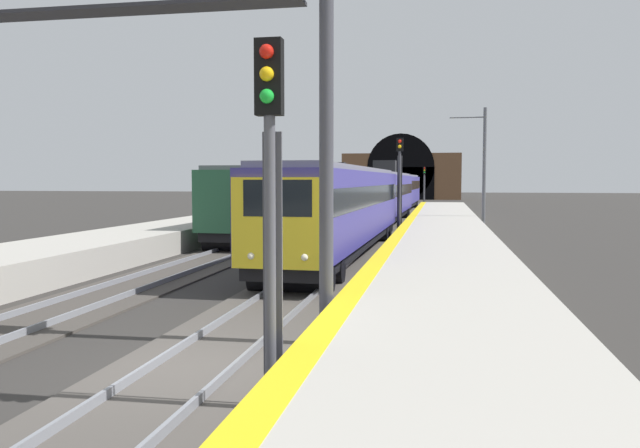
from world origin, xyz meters
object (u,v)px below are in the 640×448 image
Objects in this scene: railway_signal_far at (424,181)px; railway_signal_near at (270,190)px; railway_signal_mid at (400,180)px; catenary_mast_near at (484,168)px; train_adjacent_platform at (313,194)px; overhead_signal_gantry at (111,62)px; train_main_approaching at (385,195)px.

railway_signal_near is at bearing 0.00° from railway_signal_far.
catenary_mast_near reaches higher than railway_signal_mid.
train_adjacent_platform is at bearing 68.61° from catenary_mast_near.
overhead_signal_gantry is 1.19× the size of catenary_mast_near.
catenary_mast_near is (-49.07, -4.97, 0.92)m from railway_signal_far.
railway_signal_near is 0.92× the size of railway_signal_mid.
railway_signal_mid reaches higher than railway_signal_far.
overhead_signal_gantry reaches higher than train_adjacent_platform.
train_main_approaching is 11.23m from railway_signal_mid.
railway_signal_mid reaches higher than train_main_approaching.
train_main_approaching is 6.65× the size of overhead_signal_gantry.
railway_signal_mid is at bearing 134.32° from catenary_mast_near.
train_adjacent_platform reaches higher than train_main_approaching.
overhead_signal_gantry reaches higher than train_main_approaching.
railway_signal_far is 0.66× the size of catenary_mast_near.
railway_signal_far is (42.90, -1.81, 0.91)m from train_main_approaching.
railway_signal_far is (81.93, 0.00, -0.06)m from railway_signal_near.
train_main_approaching is 1.59× the size of train_adjacent_platform.
overhead_signal_gantry is (-24.35, 4.38, 2.45)m from railway_signal_mid.
railway_signal_near is at bearing -168.36° from train_adjacent_platform.
catenary_mast_near is (29.20, -9.35, -1.71)m from overhead_signal_gantry.
railway_signal_far is at bearing -180.00° from railway_signal_mid.
overhead_signal_gantry reaches higher than railway_signal_near.
train_adjacent_platform is 12.93m from catenary_mast_near.
train_main_approaching is 11.76× the size of railway_signal_near.
railway_signal_mid is at bearing 10.32° from train_main_approaching.
railway_signal_mid is 53.93m from railway_signal_far.
train_adjacent_platform is 4.17× the size of overhead_signal_gantry.
railway_signal_near is 28.00m from railway_signal_mid.
catenary_mast_near is (32.86, -4.97, 0.86)m from railway_signal_near.
catenary_mast_near is (4.85, -4.97, 0.73)m from railway_signal_mid.
railway_signal_near is 0.67× the size of catenary_mast_near.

